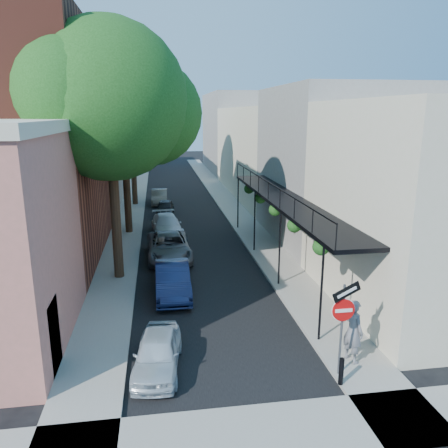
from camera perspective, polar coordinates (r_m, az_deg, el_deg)
name	(u,v)px	position (r m, az deg, el deg)	size (l,w,h in m)	color
ground	(239,410)	(12.37, 1.93, -23.10)	(160.00, 160.00, 0.00)	black
road_surface	(179,197)	(40.40, -5.92, 3.50)	(6.00, 64.00, 0.01)	black
sidewalk_left	(135,198)	(40.40, -11.60, 3.37)	(2.00, 64.00, 0.12)	gray
sidewalk_right	(222,195)	(40.77, -0.29, 3.76)	(2.00, 64.00, 0.12)	gray
sidewalk_cross	(246,435)	(11.57, 2.94, -25.82)	(12.00, 2.00, 0.12)	gray
buildings_left	(66,145)	(39.21, -19.91, 9.69)	(10.10, 59.10, 12.00)	#D0776B
buildings_right	(277,148)	(40.73, 6.88, 9.84)	(9.80, 55.00, 10.00)	beige
sign_post	(343,314)	(12.96, 15.31, -11.23)	(0.89, 0.17, 2.99)	#595B60
bollard	(341,371)	(13.25, 15.06, -18.09)	(0.14, 0.14, 0.80)	black
oak_near	(120,104)	(19.97, -13.48, 14.97)	(7.48, 6.80, 11.42)	#2E2112
oak_mid	(130,121)	(27.93, -12.21, 13.04)	(6.60, 6.00, 10.20)	#2E2112
oak_far	(136,103)	(36.96, -11.42, 15.18)	(7.70, 7.00, 11.90)	#2E2112
parked_car_a	(158,353)	(13.74, -8.67, -16.28)	(1.32, 3.29, 1.12)	silver
parked_car_b	(173,280)	(18.74, -6.73, -7.23)	(1.41, 4.05, 1.34)	#151D41
parked_car_c	(169,247)	(23.21, -7.18, -2.97)	(2.22, 4.81, 1.34)	#5A5C62
parked_car_d	(167,225)	(27.89, -7.48, -0.13)	(1.74, 4.29, 1.24)	silver
parked_car_e	(165,208)	(33.26, -7.72, 2.10)	(1.33, 3.30, 1.12)	black
parked_car_f	(159,197)	(37.51, -8.42, 3.52)	(1.28, 3.67, 1.21)	#6B645A
pedestrian	(353,331)	(14.14, 16.50, -13.23)	(0.73, 0.48, 2.00)	slate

